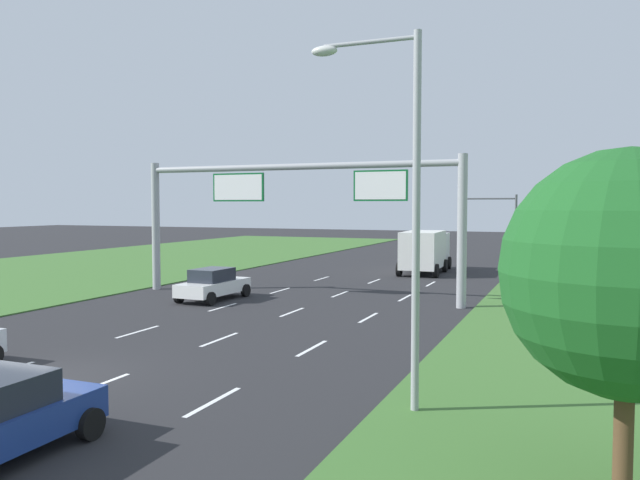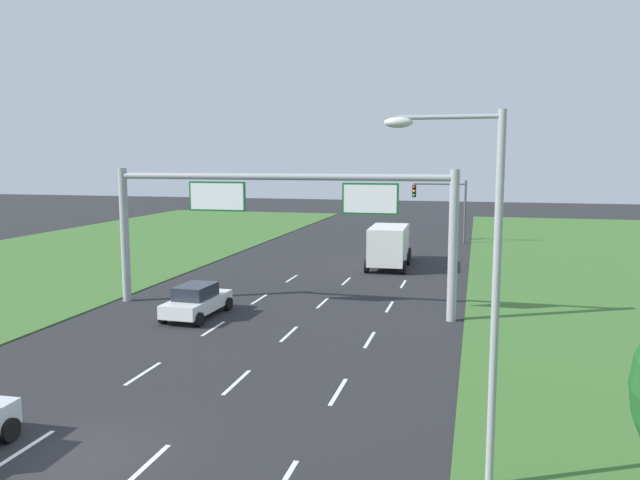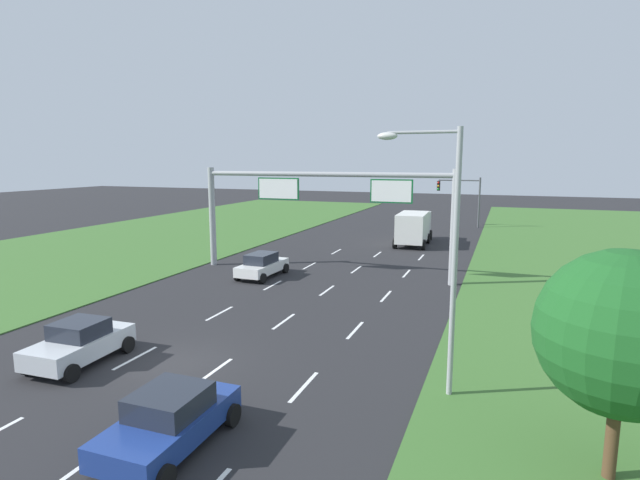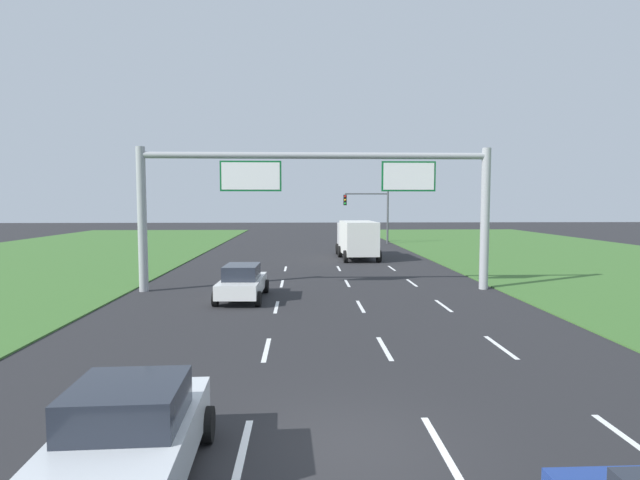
{
  "view_description": "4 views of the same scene",
  "coord_description": "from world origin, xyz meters",
  "px_view_note": "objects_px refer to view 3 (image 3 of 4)",
  "views": [
    {
      "loc": [
        13.14,
        -12.53,
        4.68
      ],
      "look_at": [
        2.23,
        14.06,
        3.07
      ],
      "focal_mm": 35.0,
      "sensor_mm": 36.0,
      "label": 1
    },
    {
      "loc": [
        9.41,
        -12.86,
        7.45
      ],
      "look_at": [
        1.89,
        16.87,
        3.46
      ],
      "focal_mm": 35.0,
      "sensor_mm": 36.0,
      "label": 2
    },
    {
      "loc": [
        11.28,
        -14.52,
        7.51
      ],
      "look_at": [
        0.78,
        13.41,
        2.71
      ],
      "focal_mm": 28.0,
      "sensor_mm": 36.0,
      "label": 3
    },
    {
      "loc": [
        -0.72,
        -8.44,
        4.32
      ],
      "look_at": [
        0.31,
        18.7,
        2.28
      ],
      "focal_mm": 28.0,
      "sensor_mm": 36.0,
      "label": 4
    }
  ],
  "objects_px": {
    "traffic_light_mast": "(462,193)",
    "street_lamp": "(443,240)",
    "box_truck": "(414,226)",
    "roadside_tree_near": "(623,333)",
    "car_near_red": "(80,342)",
    "car_mid_lane": "(170,419)",
    "sign_gantry": "(324,201)",
    "car_lead_silver": "(262,265)"
  },
  "relations": [
    {
      "from": "box_truck",
      "to": "traffic_light_mast",
      "type": "distance_m",
      "value": 14.1
    },
    {
      "from": "street_lamp",
      "to": "traffic_light_mast",
      "type": "bearing_deg",
      "value": 94.1
    },
    {
      "from": "car_mid_lane",
      "to": "sign_gantry",
      "type": "bearing_deg",
      "value": 98.55
    },
    {
      "from": "traffic_light_mast",
      "to": "roadside_tree_near",
      "type": "bearing_deg",
      "value": -80.7
    },
    {
      "from": "car_lead_silver",
      "to": "car_near_red",
      "type": "bearing_deg",
      "value": -87.99
    },
    {
      "from": "box_truck",
      "to": "street_lamp",
      "type": "xyz_separation_m",
      "value": [
        5.9,
        -28.94,
        3.48
      ]
    },
    {
      "from": "car_mid_lane",
      "to": "roadside_tree_near",
      "type": "height_order",
      "value": "roadside_tree_near"
    },
    {
      "from": "street_lamp",
      "to": "roadside_tree_near",
      "type": "bearing_deg",
      "value": -34.56
    },
    {
      "from": "car_mid_lane",
      "to": "sign_gantry",
      "type": "distance_m",
      "value": 21.12
    },
    {
      "from": "traffic_light_mast",
      "to": "street_lamp",
      "type": "height_order",
      "value": "street_lamp"
    },
    {
      "from": "car_lead_silver",
      "to": "roadside_tree_near",
      "type": "bearing_deg",
      "value": -40.42
    },
    {
      "from": "box_truck",
      "to": "roadside_tree_near",
      "type": "distance_m",
      "value": 33.67
    },
    {
      "from": "car_near_red",
      "to": "sign_gantry",
      "type": "height_order",
      "value": "sign_gantry"
    },
    {
      "from": "box_truck",
      "to": "street_lamp",
      "type": "bearing_deg",
      "value": -80.59
    },
    {
      "from": "car_lead_silver",
      "to": "roadside_tree_near",
      "type": "distance_m",
      "value": 23.52
    },
    {
      "from": "box_truck",
      "to": "street_lamp",
      "type": "relative_size",
      "value": 0.85
    },
    {
      "from": "car_near_red",
      "to": "street_lamp",
      "type": "bearing_deg",
      "value": 7.36
    },
    {
      "from": "traffic_light_mast",
      "to": "street_lamp",
      "type": "relative_size",
      "value": 0.66
    },
    {
      "from": "car_mid_lane",
      "to": "box_truck",
      "type": "height_order",
      "value": "box_truck"
    },
    {
      "from": "car_mid_lane",
      "to": "roadside_tree_near",
      "type": "bearing_deg",
      "value": 13.16
    },
    {
      "from": "car_lead_silver",
      "to": "traffic_light_mast",
      "type": "relative_size",
      "value": 0.77
    },
    {
      "from": "car_mid_lane",
      "to": "car_near_red",
      "type": "bearing_deg",
      "value": 152.27
    },
    {
      "from": "car_mid_lane",
      "to": "roadside_tree_near",
      "type": "distance_m",
      "value": 11.26
    },
    {
      "from": "street_lamp",
      "to": "car_near_red",
      "type": "bearing_deg",
      "value": -170.46
    },
    {
      "from": "car_mid_lane",
      "to": "sign_gantry",
      "type": "relative_size",
      "value": 0.24
    },
    {
      "from": "car_near_red",
      "to": "car_mid_lane",
      "type": "distance_m",
      "value": 7.48
    },
    {
      "from": "car_lead_silver",
      "to": "traffic_light_mast",
      "type": "bearing_deg",
      "value": 73.75
    },
    {
      "from": "traffic_light_mast",
      "to": "box_truck",
      "type": "bearing_deg",
      "value": -101.84
    },
    {
      "from": "car_lead_silver",
      "to": "sign_gantry",
      "type": "distance_m",
      "value": 5.79
    },
    {
      "from": "car_near_red",
      "to": "box_truck",
      "type": "relative_size",
      "value": 0.56
    },
    {
      "from": "car_near_red",
      "to": "traffic_light_mast",
      "type": "distance_m",
      "value": 45.87
    },
    {
      "from": "car_near_red",
      "to": "roadside_tree_near",
      "type": "relative_size",
      "value": 0.72
    },
    {
      "from": "car_near_red",
      "to": "street_lamp",
      "type": "relative_size",
      "value": 0.47
    },
    {
      "from": "traffic_light_mast",
      "to": "sign_gantry",
      "type": "bearing_deg",
      "value": -102.9
    },
    {
      "from": "box_truck",
      "to": "car_lead_silver",
      "type": "bearing_deg",
      "value": -115.25
    },
    {
      "from": "car_near_red",
      "to": "car_lead_silver",
      "type": "relative_size",
      "value": 0.93
    },
    {
      "from": "box_truck",
      "to": "roadside_tree_near",
      "type": "relative_size",
      "value": 1.29
    },
    {
      "from": "car_near_red",
      "to": "car_mid_lane",
      "type": "xyz_separation_m",
      "value": [
        6.64,
        -3.44,
        -0.01
      ]
    },
    {
      "from": "car_lead_silver",
      "to": "box_truck",
      "type": "bearing_deg",
      "value": 68.78
    },
    {
      "from": "car_near_red",
      "to": "sign_gantry",
      "type": "bearing_deg",
      "value": 76.43
    },
    {
      "from": "car_lead_silver",
      "to": "car_mid_lane",
      "type": "height_order",
      "value": "car_mid_lane"
    },
    {
      "from": "car_lead_silver",
      "to": "sign_gantry",
      "type": "height_order",
      "value": "sign_gantry"
    }
  ]
}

